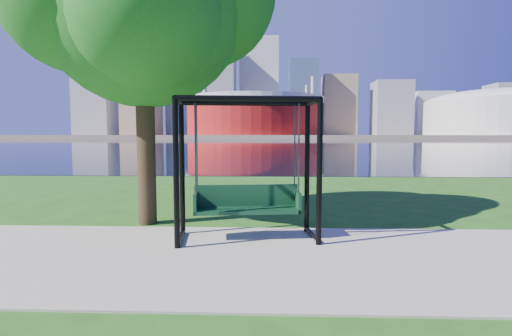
{
  "coord_description": "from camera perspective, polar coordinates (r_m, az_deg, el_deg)",
  "views": [
    {
      "loc": [
        0.33,
        -6.66,
        1.95
      ],
      "look_at": [
        0.07,
        0.0,
        1.4
      ],
      "focal_mm": 28.0,
      "sensor_mm": 36.0,
      "label": 1
    }
  ],
  "objects": [
    {
      "name": "ground",
      "position": [
        6.95,
        -0.58,
        -11.57
      ],
      "size": [
        900.0,
        900.0,
        0.0
      ],
      "primitive_type": "plane",
      "color": "#1E5114",
      "rests_on": "ground"
    },
    {
      "name": "path",
      "position": [
        6.46,
        -0.8,
        -12.68
      ],
      "size": [
        120.0,
        4.0,
        0.03
      ],
      "primitive_type": "cube",
      "color": "#9E937F",
      "rests_on": "ground"
    },
    {
      "name": "river",
      "position": [
        108.68,
        2.05,
        3.69
      ],
      "size": [
        900.0,
        180.0,
        0.02
      ],
      "primitive_type": "cube",
      "color": "black",
      "rests_on": "ground"
    },
    {
      "name": "far_bank",
      "position": [
        312.66,
        2.16,
        4.54
      ],
      "size": [
        900.0,
        228.0,
        2.0
      ],
      "primitive_type": "cube",
      "color": "#937F60",
      "rests_on": "ground"
    },
    {
      "name": "stadium",
      "position": [
        242.19,
        -0.23,
        7.62
      ],
      "size": [
        83.0,
        83.0,
        32.0
      ],
      "color": "maroon",
      "rests_on": "far_bank"
    },
    {
      "name": "arena",
      "position": [
        277.0,
        31.56,
        6.91
      ],
      "size": [
        84.0,
        84.0,
        26.56
      ],
      "color": "beige",
      "rests_on": "far_bank"
    },
    {
      "name": "skyline",
      "position": [
        327.85,
        1.42,
        10.66
      ],
      "size": [
        392.0,
        66.0,
        96.5
      ],
      "color": "gray",
      "rests_on": "far_bank"
    },
    {
      "name": "swing",
      "position": [
        7.34,
        -1.31,
        -0.64
      ],
      "size": [
        2.67,
        1.41,
        2.61
      ],
      "rotation": [
        0.0,
        0.0,
        0.12
      ],
      "color": "black",
      "rests_on": "ground"
    }
  ]
}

